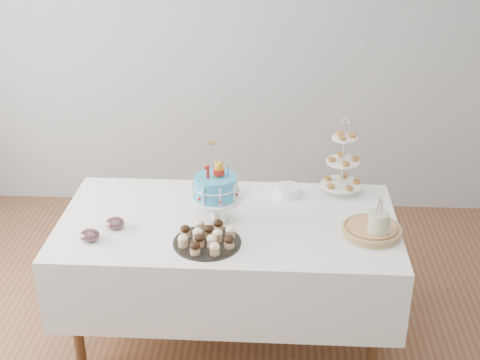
# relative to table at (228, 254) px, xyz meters

# --- Properties ---
(walls) EXTENTS (5.04, 4.04, 2.70)m
(walls) POSITION_rel_table_xyz_m (0.00, -0.30, 0.81)
(walls) COLOR #A4A7A9
(walls) RESTS_ON floor
(table) EXTENTS (1.92, 1.02, 0.77)m
(table) POSITION_rel_table_xyz_m (0.00, 0.00, 0.00)
(table) COLOR white
(table) RESTS_ON floor
(birthday_cake) EXTENTS (0.30, 0.30, 0.46)m
(birthday_cake) POSITION_rel_table_xyz_m (-0.07, 0.00, 0.35)
(birthday_cake) COLOR white
(birthday_cake) RESTS_ON table
(cupcake_tray) EXTENTS (0.36, 0.36, 0.08)m
(cupcake_tray) POSITION_rel_table_xyz_m (-0.09, -0.27, 0.27)
(cupcake_tray) COLOR black
(cupcake_tray) RESTS_ON table
(pie) EXTENTS (0.33, 0.33, 0.05)m
(pie) POSITION_rel_table_xyz_m (0.79, -0.12, 0.26)
(pie) COLOR tan
(pie) RESTS_ON table
(tiered_stand) EXTENTS (0.25, 0.25, 0.49)m
(tiered_stand) POSITION_rel_table_xyz_m (0.67, 0.39, 0.43)
(tiered_stand) COLOR silver
(tiered_stand) RESTS_ON table
(plate_stack) EXTENTS (0.16, 0.16, 0.06)m
(plate_stack) POSITION_rel_table_xyz_m (0.34, 0.33, 0.26)
(plate_stack) COLOR white
(plate_stack) RESTS_ON table
(pastry_plate) EXTENTS (0.26, 0.26, 0.04)m
(pastry_plate) POSITION_rel_table_xyz_m (-0.06, 0.33, 0.24)
(pastry_plate) COLOR white
(pastry_plate) RESTS_ON table
(jam_bowl_a) EXTENTS (0.11, 0.11, 0.06)m
(jam_bowl_a) POSITION_rel_table_xyz_m (-0.72, -0.27, 0.26)
(jam_bowl_a) COLOR silver
(jam_bowl_a) RESTS_ON table
(jam_bowl_b) EXTENTS (0.11, 0.11, 0.06)m
(jam_bowl_b) POSITION_rel_table_xyz_m (-0.62, -0.13, 0.26)
(jam_bowl_b) COLOR silver
(jam_bowl_b) RESTS_ON table
(utensil_pitcher) EXTENTS (0.12, 0.11, 0.25)m
(utensil_pitcher) POSITION_rel_table_xyz_m (0.82, -0.17, 0.32)
(utensil_pitcher) COLOR silver
(utensil_pitcher) RESTS_ON table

